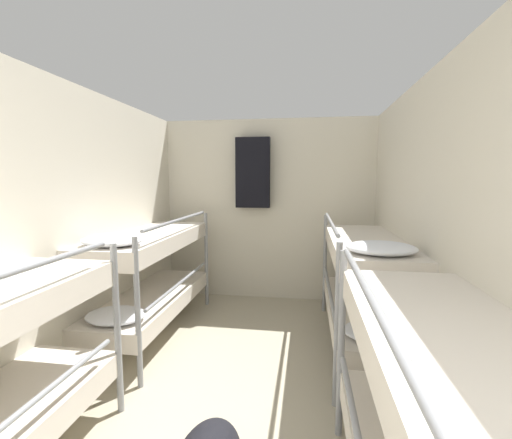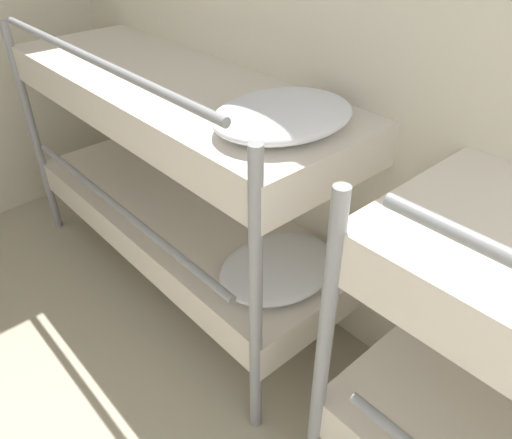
{
  "view_description": "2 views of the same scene",
  "coord_description": "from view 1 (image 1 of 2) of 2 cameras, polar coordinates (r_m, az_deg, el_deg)",
  "views": [
    {
      "loc": [
        0.52,
        0.31,
        1.62
      ],
      "look_at": [
        0.04,
        3.54,
        1.23
      ],
      "focal_mm": 24.0,
      "sensor_mm": 36.0,
      "label": 1
    },
    {
      "loc": [
        -0.03,
        1.79,
        1.75
      ],
      "look_at": [
        0.83,
        2.74,
        0.88
      ],
      "focal_mm": 35.0,
      "sensor_mm": 36.0,
      "label": 2
    }
  ],
  "objects": [
    {
      "name": "wall_right",
      "position": [
        2.33,
        30.9,
        -4.56
      ],
      "size": [
        0.06,
        4.95,
        2.4
      ],
      "color": "beige",
      "rests_on": "ground_plane"
    },
    {
      "name": "wall_back",
      "position": [
        4.61,
        2.02,
        1.53
      ],
      "size": [
        2.88,
        0.06,
        2.4
      ],
      "color": "beige",
      "rests_on": "ground_plane"
    },
    {
      "name": "wall_left",
      "position": [
        2.89,
        -33.56,
        -2.68
      ],
      "size": [
        0.06,
        4.95,
        2.4
      ],
      "color": "beige",
      "rests_on": "ground_plane"
    },
    {
      "name": "bunk_stack_right_far",
      "position": [
        3.36,
        17.61,
        -9.74
      ],
      "size": [
        0.66,
        1.84,
        1.23
      ],
      "color": "gray",
      "rests_on": "ground_plane"
    },
    {
      "name": "bunk_stack_left_far",
      "position": [
        3.68,
        -17.39,
        -8.32
      ],
      "size": [
        0.66,
        1.84,
        1.23
      ],
      "color": "gray",
      "rests_on": "ground_plane"
    },
    {
      "name": "hanging_coat",
      "position": [
        4.46,
        -0.52,
        7.79
      ],
      "size": [
        0.44,
        0.12,
        0.9
      ],
      "color": "black"
    }
  ]
}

